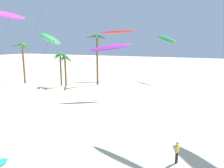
{
  "coord_description": "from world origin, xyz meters",
  "views": [
    {
      "loc": [
        7.36,
        5.81,
        8.81
      ],
      "look_at": [
        -1.56,
        24.58,
        4.84
      ],
      "focal_mm": 33.74,
      "sensor_mm": 36.0,
      "label": 1
    }
  ],
  "objects_px": {
    "palm_tree_0": "(23,51)",
    "flying_kite_10": "(50,38)",
    "palm_tree_1": "(60,58)",
    "flying_kite_4": "(118,32)",
    "flying_kite_7": "(10,15)",
    "palm_tree_3": "(65,61)",
    "person_foreground_walker": "(177,151)",
    "flying_kite_1": "(166,39)",
    "palm_tree_2": "(97,44)",
    "flying_kite_0": "(111,47)"
  },
  "relations": [
    {
      "from": "palm_tree_1",
      "to": "person_foreground_walker",
      "type": "height_order",
      "value": "palm_tree_1"
    },
    {
      "from": "person_foreground_walker",
      "to": "palm_tree_0",
      "type": "bearing_deg",
      "value": 152.38
    },
    {
      "from": "palm_tree_2",
      "to": "flying_kite_1",
      "type": "height_order",
      "value": "flying_kite_1"
    },
    {
      "from": "palm_tree_3",
      "to": "flying_kite_10",
      "type": "xyz_separation_m",
      "value": [
        16.31,
        -22.6,
        3.86
      ]
    },
    {
      "from": "palm_tree_1",
      "to": "flying_kite_7",
      "type": "relative_size",
      "value": 0.54
    },
    {
      "from": "palm_tree_1",
      "to": "flying_kite_10",
      "type": "relative_size",
      "value": 0.71
    },
    {
      "from": "flying_kite_7",
      "to": "palm_tree_1",
      "type": "bearing_deg",
      "value": 108.63
    },
    {
      "from": "palm_tree_1",
      "to": "person_foreground_walker",
      "type": "bearing_deg",
      "value": -37.09
    },
    {
      "from": "person_foreground_walker",
      "to": "palm_tree_3",
      "type": "bearing_deg",
      "value": 141.9
    },
    {
      "from": "palm_tree_0",
      "to": "flying_kite_7",
      "type": "relative_size",
      "value": 0.7
    },
    {
      "from": "flying_kite_0",
      "to": "flying_kite_10",
      "type": "relative_size",
      "value": 0.92
    },
    {
      "from": "flying_kite_0",
      "to": "palm_tree_3",
      "type": "bearing_deg",
      "value": 160.94
    },
    {
      "from": "palm_tree_2",
      "to": "flying_kite_1",
      "type": "bearing_deg",
      "value": 44.82
    },
    {
      "from": "palm_tree_0",
      "to": "palm_tree_1",
      "type": "xyz_separation_m",
      "value": [
        9.12,
        1.57,
        -1.36
      ]
    },
    {
      "from": "flying_kite_7",
      "to": "flying_kite_10",
      "type": "bearing_deg",
      "value": -29.06
    },
    {
      "from": "palm_tree_1",
      "to": "flying_kite_1",
      "type": "relative_size",
      "value": 0.62
    },
    {
      "from": "palm_tree_3",
      "to": "flying_kite_1",
      "type": "bearing_deg",
      "value": 43.6
    },
    {
      "from": "palm_tree_3",
      "to": "person_foreground_walker",
      "type": "relative_size",
      "value": 3.84
    },
    {
      "from": "palm_tree_3",
      "to": "flying_kite_1",
      "type": "distance_m",
      "value": 24.25
    },
    {
      "from": "person_foreground_walker",
      "to": "flying_kite_10",
      "type": "bearing_deg",
      "value": -165.47
    },
    {
      "from": "palm_tree_3",
      "to": "palm_tree_2",
      "type": "bearing_deg",
      "value": 40.53
    },
    {
      "from": "person_foreground_walker",
      "to": "palm_tree_2",
      "type": "bearing_deg",
      "value": 129.9
    },
    {
      "from": "flying_kite_7",
      "to": "flying_kite_0",
      "type": "bearing_deg",
      "value": 52.15
    },
    {
      "from": "palm_tree_0",
      "to": "palm_tree_1",
      "type": "relative_size",
      "value": 1.29
    },
    {
      "from": "palm_tree_0",
      "to": "palm_tree_3",
      "type": "height_order",
      "value": "palm_tree_0"
    },
    {
      "from": "palm_tree_0",
      "to": "palm_tree_2",
      "type": "distance_m",
      "value": 16.8
    },
    {
      "from": "palm_tree_2",
      "to": "palm_tree_3",
      "type": "height_order",
      "value": "palm_tree_2"
    },
    {
      "from": "palm_tree_0",
      "to": "palm_tree_2",
      "type": "bearing_deg",
      "value": 19.43
    },
    {
      "from": "flying_kite_7",
      "to": "palm_tree_3",
      "type": "bearing_deg",
      "value": 104.07
    },
    {
      "from": "person_foreground_walker",
      "to": "palm_tree_1",
      "type": "bearing_deg",
      "value": 142.91
    },
    {
      "from": "flying_kite_1",
      "to": "flying_kite_4",
      "type": "relative_size",
      "value": 0.9
    },
    {
      "from": "flying_kite_10",
      "to": "person_foreground_walker",
      "type": "height_order",
      "value": "flying_kite_10"
    },
    {
      "from": "flying_kite_7",
      "to": "flying_kite_10",
      "type": "xyz_separation_m",
      "value": [
        12.36,
        -6.87,
        -3.13
      ]
    },
    {
      "from": "flying_kite_1",
      "to": "flying_kite_10",
      "type": "distance_m",
      "value": 39.03
    },
    {
      "from": "palm_tree_0",
      "to": "palm_tree_1",
      "type": "distance_m",
      "value": 9.35
    },
    {
      "from": "flying_kite_0",
      "to": "flying_kite_7",
      "type": "distance_m",
      "value": 14.91
    },
    {
      "from": "palm_tree_2",
      "to": "palm_tree_1",
      "type": "bearing_deg",
      "value": -149.02
    },
    {
      "from": "palm_tree_3",
      "to": "person_foreground_walker",
      "type": "distance_m",
      "value": 32.97
    },
    {
      "from": "palm_tree_0",
      "to": "flying_kite_4",
      "type": "xyz_separation_m",
      "value": [
        16.8,
        14.5,
        4.41
      ]
    },
    {
      "from": "palm_tree_1",
      "to": "flying_kite_4",
      "type": "height_order",
      "value": "flying_kite_4"
    },
    {
      "from": "flying_kite_1",
      "to": "flying_kite_7",
      "type": "distance_m",
      "value": 34.86
    },
    {
      "from": "palm_tree_3",
      "to": "flying_kite_7",
      "type": "relative_size",
      "value": 0.51
    },
    {
      "from": "flying_kite_1",
      "to": "flying_kite_7",
      "type": "bearing_deg",
      "value": -112.47
    },
    {
      "from": "palm_tree_0",
      "to": "flying_kite_0",
      "type": "bearing_deg",
      "value": -7.92
    },
    {
      "from": "palm_tree_2",
      "to": "flying_kite_10",
      "type": "distance_m",
      "value": 29.22
    },
    {
      "from": "palm_tree_3",
      "to": "person_foreground_walker",
      "type": "height_order",
      "value": "palm_tree_3"
    },
    {
      "from": "flying_kite_7",
      "to": "palm_tree_2",
      "type": "bearing_deg",
      "value": 86.53
    },
    {
      "from": "palm_tree_1",
      "to": "flying_kite_1",
      "type": "height_order",
      "value": "flying_kite_1"
    },
    {
      "from": "palm_tree_2",
      "to": "palm_tree_0",
      "type": "bearing_deg",
      "value": -160.57
    },
    {
      "from": "palm_tree_0",
      "to": "flying_kite_10",
      "type": "relative_size",
      "value": 0.91
    }
  ]
}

